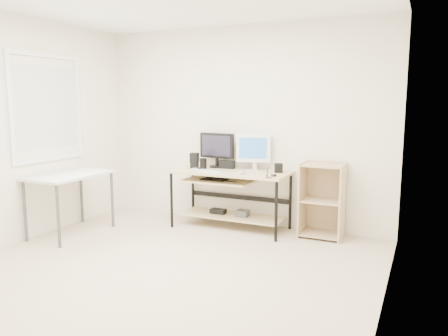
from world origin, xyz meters
name	(u,v)px	position (x,y,z in m)	size (l,w,h in m)	color
room	(147,135)	(-0.14, 0.04, 1.32)	(4.01, 4.01, 2.62)	beige
desk	(229,187)	(-0.03, 1.66, 0.54)	(1.50, 0.65, 0.75)	#CBB581
side_table	(70,181)	(-1.68, 0.60, 0.67)	(0.60, 1.00, 0.75)	silver
shelf_unit	(323,200)	(1.15, 1.82, 0.45)	(0.50, 0.40, 0.90)	tan
black_monitor	(217,148)	(-0.30, 1.86, 1.01)	(0.50, 0.21, 0.46)	black
white_imac	(253,149)	(0.23, 1.87, 1.02)	(0.44, 0.16, 0.47)	silver
keyboard	(207,171)	(-0.26, 1.50, 0.76)	(0.48, 0.13, 0.02)	silver
mouse	(242,173)	(0.22, 1.50, 0.77)	(0.06, 0.10, 0.03)	silver
center_speaker	(227,165)	(-0.13, 1.83, 0.80)	(0.20, 0.09, 0.10)	black
speaker_left	(194,160)	(-0.52, 1.64, 0.86)	(0.12, 0.12, 0.21)	black
speaker_right	(279,168)	(0.59, 1.80, 0.81)	(0.10, 0.10, 0.11)	black
audio_controller	(203,164)	(-0.35, 1.58, 0.83)	(0.08, 0.05, 0.15)	black
volume_puck	(200,169)	(-0.40, 1.57, 0.76)	(0.07, 0.07, 0.03)	black
smartphone	(273,175)	(0.61, 1.54, 0.75)	(0.07, 0.12, 0.01)	black
coaster	(269,178)	(0.61, 1.38, 0.75)	(0.08, 0.08, 0.01)	#976F44
drinking_glass	(269,172)	(0.61, 1.38, 0.82)	(0.06, 0.06, 0.12)	white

